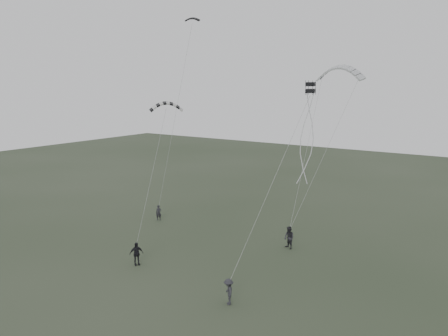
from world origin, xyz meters
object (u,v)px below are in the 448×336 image
Objects in this scene: flyer_far at (229,292)px; kite_dark_small at (192,18)px; kite_box at (311,88)px; flyer_center at (136,254)px; kite_striped at (166,103)px; flyer_left at (159,213)px; kite_pale_large at (340,67)px; flyer_right at (289,238)px.

flyer_far is 27.51m from kite_dark_small.
flyer_center is at bearing -171.44° from kite_box.
kite_dark_small is at bearing 49.31° from flyer_center.
kite_striped is at bearing 51.15° from flyer_center.
kite_striped is (4.10, -3.04, 11.50)m from flyer_left.
kite_dark_small reaches higher than flyer_left.
kite_pale_large is 6.17× the size of kite_box.
flyer_left is at bearing -153.87° from flyer_right.
kite_striped is (-12.44, -9.12, -3.13)m from kite_pale_large.
flyer_far is at bearing -65.92° from flyer_center.
flyer_center is 0.63× the size of kite_striped.
kite_box is at bearing 114.49° from flyer_far.
kite_pale_large is at bearing -1.21° from flyer_center.
kite_box is at bearing -50.63° from kite_dark_small.
flyer_right is 14.21m from kite_box.
flyer_center is (-8.34, -9.85, -0.05)m from flyer_right.
flyer_center is at bearing -138.91° from flyer_far.
flyer_left is 0.37× the size of kite_pale_large.
kite_striped is (-10.72, -3.24, 11.33)m from flyer_right.
flyer_center is 23.59m from kite_dark_small.
kite_dark_small is (-4.11, 12.73, 19.43)m from flyer_center.
kite_dark_small is at bearing 61.05° from kite_striped.
kite_pale_large reaches higher than flyer_right.
flyer_left is 11.62m from flyer_center.
kite_pale_large is at bearing 87.34° from kite_box.
flyer_center is at bearing -104.91° from flyer_right.
flyer_left is at bearing 152.24° from kite_box.
kite_box reaches higher than flyer_left.
flyer_right is at bearing 143.90° from flyer_far.
flyer_center reaches higher than flyer_left.
flyer_left is 2.30× the size of kite_box.
kite_dark_small is (-12.46, 2.88, 19.38)m from flyer_right.
kite_box is at bearing -37.40° from flyer_center.
kite_box is (12.01, 4.66, 12.76)m from flyer_center.
flyer_right reaches higher than flyer_center.
kite_striped is at bearing 159.63° from kite_box.
flyer_right is 0.67× the size of kite_striped.
flyer_far is 2.48× the size of kite_box.
kite_striped is at bearing -165.16° from flyer_far.
flyer_center is 18.13m from kite_box.
flyer_right is at bearing 112.58° from kite_box.
kite_dark_small is 0.34× the size of kite_pale_large.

